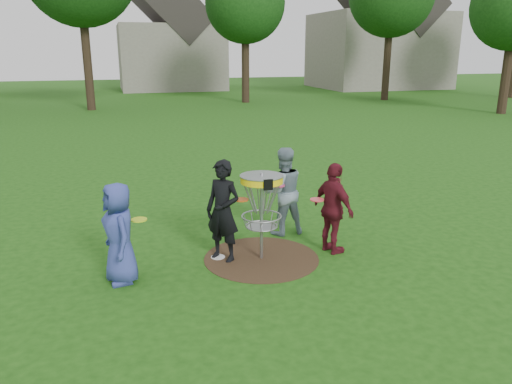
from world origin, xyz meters
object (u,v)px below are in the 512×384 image
object	(u,v)px
player_blue	(119,233)
player_maroon	(333,209)
disc_golf_basket	(262,196)
player_black	(223,211)
player_grey	(283,191)

from	to	relation	value
player_blue	player_maroon	size ratio (longest dim) A/B	0.98
player_blue	disc_golf_basket	size ratio (longest dim) A/B	1.04
player_black	player_grey	world-z (taller)	player_black
disc_golf_basket	player_maroon	bearing A→B (deg)	-3.08
player_black	disc_golf_basket	distance (m)	0.63
player_black	disc_golf_basket	bearing A→B (deg)	32.03
player_black	disc_golf_basket	xyz separation A→B (m)	(0.57, -0.15, 0.23)
player_black	player_grey	size ratio (longest dim) A/B	1.02
player_grey	player_maroon	distance (m)	1.14
player_maroon	player_black	bearing A→B (deg)	66.60
player_black	player_grey	bearing A→B (deg)	79.76
player_black	player_grey	distance (m)	1.50
player_blue	player_black	bearing A→B (deg)	89.36
player_black	player_maroon	size ratio (longest dim) A/B	1.07
player_black	player_maroon	distance (m)	1.75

